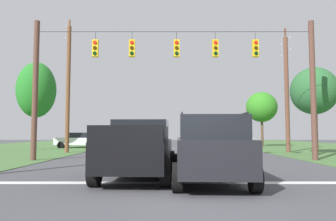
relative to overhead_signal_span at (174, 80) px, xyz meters
name	(u,v)px	position (x,y,z in m)	size (l,w,h in m)	color
ground_plane	(186,196)	(0.08, -9.63, -4.37)	(120.00, 120.00, 0.00)	#47474C
stop_bar_stripe	(182,183)	(0.08, -7.58, -4.37)	(13.00, 0.45, 0.01)	white
lane_dash_0	(177,163)	(0.08, -1.58, -4.37)	(0.15, 2.50, 0.01)	white
lane_dash_1	(174,154)	(0.08, 5.02, -4.37)	(0.15, 2.50, 0.01)	white
lane_dash_2	(172,148)	(0.08, 13.69, -4.37)	(0.15, 2.50, 0.01)	white
overhead_signal_span	(174,80)	(0.00, 0.00, 0.00)	(15.53, 0.31, 7.71)	brown
pickup_truck	(140,149)	(-1.31, -6.44, -3.41)	(2.48, 5.48, 1.95)	black
suv_black	(210,147)	(0.92, -7.60, -3.31)	(2.35, 4.86, 2.05)	black
distant_car_crossing_white	(229,140)	(5.49, 13.48, -3.58)	(4.45, 2.33, 1.52)	silver
distant_car_oncoming	(78,140)	(-9.24, 14.30, -3.58)	(4.32, 2.07, 1.52)	silver
utility_pole_mid_right	(287,91)	(8.83, 7.10, 0.34)	(0.32, 1.98, 9.67)	brown
utility_pole_near_left	(68,86)	(-7.93, 6.66, 0.70)	(0.31, 1.78, 10.18)	brown
tree_roadside_right	(314,91)	(9.65, 4.31, -0.04)	(3.14, 3.14, 5.98)	brown
tree_roadside_far_right	(262,107)	(9.74, 16.84, -0.13)	(3.29, 3.29, 5.87)	brown
tree_roadside_left	(36,90)	(-12.25, 11.27, 0.99)	(3.45, 3.45, 7.88)	brown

